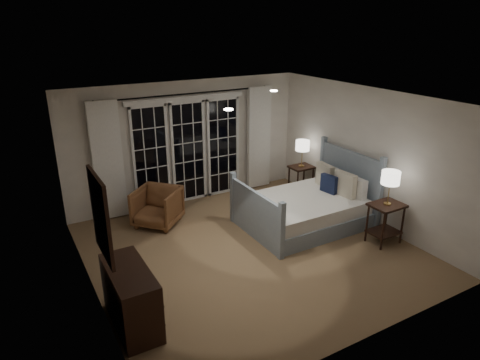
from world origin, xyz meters
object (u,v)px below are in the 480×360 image
bed (307,208)px  lamp_right (303,146)px  nightstand_left (385,217)px  nightstand_right (301,176)px  armchair (157,207)px  dresser (131,297)px  lamp_left (391,178)px

bed → lamp_right: (0.81, 1.24, 0.77)m
nightstand_left → lamp_right: lamp_right is taller
nightstand_right → nightstand_left: bearing=-92.4°
nightstand_left → armchair: size_ratio=0.91×
nightstand_left → nightstand_right: 2.46m
dresser → lamp_right: bearing=28.3°
nightstand_left → dresser: dresser is taller
armchair → dresser: bearing=-69.6°
lamp_left → lamp_right: bearing=87.6°
bed → armchair: 2.77m
bed → lamp_left: lamp_left is taller
bed → nightstand_right: bearing=56.9°
bed → nightstand_left: (0.71, -1.22, 0.15)m
nightstand_right → dresser: size_ratio=0.57×
bed → nightstand_left: size_ratio=3.07×
nightstand_right → lamp_right: lamp_right is taller
nightstand_left → lamp_right: size_ratio=1.24×
armchair → lamp_right: bearing=44.3°
lamp_left → lamp_right: lamp_left is taller
dresser → nightstand_right: bearing=28.3°
nightstand_left → nightstand_right: bearing=87.6°
nightstand_left → nightstand_right: (0.10, 2.46, -0.05)m
nightstand_left → armchair: 4.06m
nightstand_right → armchair: (-3.23, 0.12, -0.06)m
bed → armchair: bed is taller
dresser → lamp_left: bearing=-0.8°
nightstand_left → armchair: nightstand_left is taller
dresser → bed: bearing=17.5°
nightstand_right → armchair: 3.23m
nightstand_left → armchair: bearing=140.4°
bed → armchair: (-2.42, 1.36, 0.03)m
lamp_left → armchair: (-3.12, 2.58, -0.82)m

